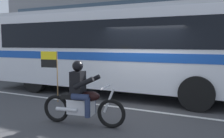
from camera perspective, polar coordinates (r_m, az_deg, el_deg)
name	(u,v)px	position (r m, az deg, el deg)	size (l,w,h in m)	color
ground_plane	(142,105)	(8.08, 6.99, -8.24)	(60.00, 60.00, 0.00)	#3D3D3F
sidewalk_curb	(177,81)	(12.89, 14.73, -2.71)	(28.00, 3.80, 0.15)	gray
lane_center_stripe	(135,109)	(7.53, 5.42, -9.23)	(26.60, 0.14, 0.01)	silver
transit_bus	(122,46)	(9.42, 2.26, 5.40)	(10.72, 2.83, 3.22)	silver
motorcycle_with_rider	(82,98)	(6.03, -7.03, -6.63)	(2.18, 0.71, 1.78)	black
fire_hydrant	(197,76)	(11.62, 19.06, -1.57)	(0.22, 0.30, 0.75)	gold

